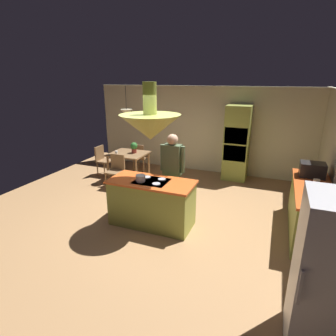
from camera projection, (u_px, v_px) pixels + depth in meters
name	position (u px, v px, depth m)	size (l,w,h in m)	color
ground	(156.00, 219.00, 5.68)	(8.16, 8.16, 0.00)	#AD7F51
wall_back	(202.00, 130.00, 8.32)	(6.80, 0.10, 2.55)	beige
kitchen_island	(152.00, 203.00, 5.36)	(1.65, 0.77, 0.93)	#939E42
counter_run_right	(310.00, 210.00, 5.06)	(0.73, 2.08, 0.91)	#939E42
oven_tower	(237.00, 143.00, 7.65)	(0.66, 0.62, 2.08)	#939E42
refrigerator	(333.00, 279.00, 2.74)	(0.72, 0.74, 1.75)	silver
dining_table	(129.00, 157.00, 7.75)	(1.00, 0.90, 0.76)	olive
person_at_island	(172.00, 168.00, 5.71)	(0.53, 0.23, 1.71)	tan
range_hood	(150.00, 126.00, 4.89)	(1.10, 1.10, 1.00)	#939E42
pendant_light_over_table	(127.00, 113.00, 7.37)	(0.32, 0.32, 0.82)	beige
chair_facing_island	(116.00, 169.00, 7.21)	(0.40, 0.40, 0.87)	olive
chair_by_back_wall	(140.00, 156.00, 8.39)	(0.40, 0.40, 0.87)	olive
chair_at_corner	(103.00, 159.00, 8.11)	(0.40, 0.40, 0.87)	olive
potted_plant_on_table	(134.00, 147.00, 7.68)	(0.20, 0.20, 0.30)	#99382D
cup_on_table	(116.00, 153.00, 7.59)	(0.07, 0.07, 0.09)	white
canister_flour	(318.00, 193.00, 4.44)	(0.12, 0.12, 0.19)	silver
canister_sugar	(317.00, 189.00, 4.60)	(0.11, 0.11, 0.18)	#E0B78C
canister_tea	(316.00, 185.00, 4.75)	(0.11, 0.11, 0.20)	silver
microwave_on_counter	(312.00, 170.00, 5.41)	(0.46, 0.36, 0.28)	#232326
cooking_pot_on_cooktop	(141.00, 178.00, 5.13)	(0.18, 0.18, 0.12)	#B2B2B7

